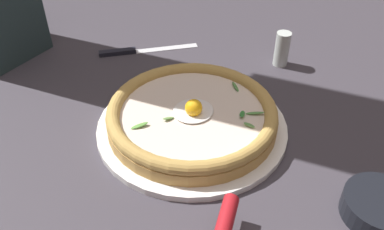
{
  "coord_description": "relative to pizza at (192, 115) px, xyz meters",
  "views": [
    {
      "loc": [
        0.39,
        0.42,
        0.48
      ],
      "look_at": [
        0.01,
        0.01,
        0.03
      ],
      "focal_mm": 38.07,
      "sensor_mm": 36.0,
      "label": 1
    }
  ],
  "objects": [
    {
      "name": "table_knife",
      "position": [
        -0.09,
        -0.29,
        -0.03
      ],
      "size": [
        0.21,
        0.13,
        0.01
      ],
      "color": "silver",
      "rests_on": "ground"
    },
    {
      "name": "ground_plane",
      "position": [
        -0.01,
        -0.01,
        -0.05
      ],
      "size": [
        2.4,
        2.4,
        0.03
      ],
      "primitive_type": "cube",
      "color": "#3C3840",
      "rests_on": "ground"
    },
    {
      "name": "pepper_shaker",
      "position": [
        -0.29,
        -0.03,
        0.01
      ],
      "size": [
        0.03,
        0.03,
        0.08
      ],
      "primitive_type": "cylinder",
      "color": "silver",
      "rests_on": "ground"
    },
    {
      "name": "side_bowl",
      "position": [
        -0.07,
        0.32,
        -0.02
      ],
      "size": [
        0.11,
        0.11,
        0.03
      ],
      "primitive_type": "cylinder",
      "color": "black",
      "rests_on": "ground"
    },
    {
      "name": "pizza",
      "position": [
        0.0,
        0.0,
        0.0
      ],
      "size": [
        0.3,
        0.3,
        0.06
      ],
      "color": "tan",
      "rests_on": "pizza_plate"
    },
    {
      "name": "pizza_plate",
      "position": [
        0.0,
        -0.0,
        -0.03
      ],
      "size": [
        0.34,
        0.34,
        0.01
      ],
      "primitive_type": "cylinder",
      "color": "white",
      "rests_on": "ground"
    }
  ]
}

